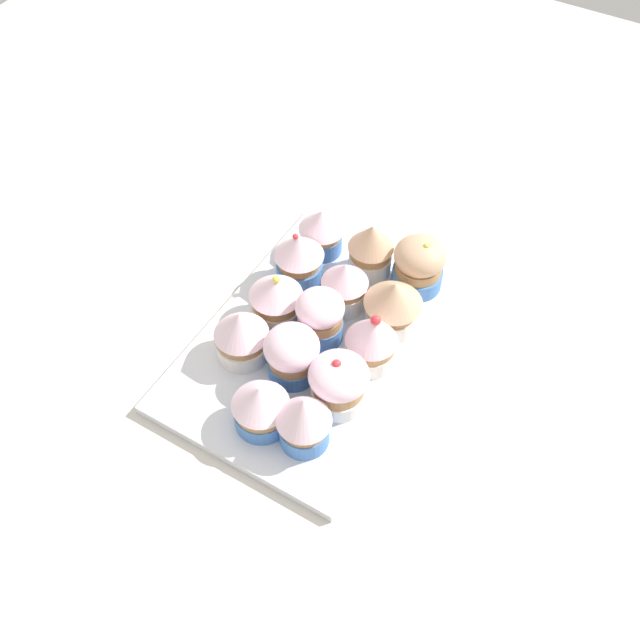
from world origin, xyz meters
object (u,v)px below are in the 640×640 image
cupcake_5 (261,405)px  cupcake_10 (241,334)px  cupcake_6 (295,355)px  cupcake_11 (274,299)px  baking_tray (320,339)px  cupcake_3 (393,304)px  cupcake_0 (304,420)px  cupcake_7 (326,315)px  cupcake_8 (342,283)px  cupcake_9 (374,249)px  cupcake_12 (299,257)px  cupcake_4 (419,264)px  cupcake_2 (372,338)px  cupcake_13 (322,230)px  cupcake_1 (339,383)px

cupcake_5 → cupcake_10: size_ratio=0.89×
cupcake_6 → cupcake_11: size_ratio=0.98×
cupcake_10 → cupcake_11: bearing=-3.3°
baking_tray → cupcake_10: bearing=136.1°
baking_tray → cupcake_3: 9.59cm
cupcake_0 → cupcake_7: 13.97cm
cupcake_10 → cupcake_8: bearing=-25.9°
cupcake_9 → cupcake_12: 9.18cm
cupcake_4 → cupcake_7: size_ratio=1.03×
cupcake_0 → cupcake_3: cupcake_0 is taller
cupcake_2 → cupcake_13: bearing=48.5°
cupcake_4 → cupcake_5: bearing=168.1°
cupcake_10 → cupcake_1: bearing=-90.2°
baking_tray → cupcake_3: (5.78, -6.30, 4.35)cm
cupcake_1 → cupcake_10: (0.05, 12.49, 0.11)cm
cupcake_2 → cupcake_9: 13.46cm
cupcake_10 → cupcake_11: same height
cupcake_3 → cupcake_10: size_ratio=1.01×
cupcake_3 → cupcake_2: bearing=-177.2°
cupcake_2 → cupcake_11: 12.52cm
cupcake_2 → cupcake_1: bearing=176.8°
cupcake_9 → cupcake_13: 7.43cm
cupcake_13 → cupcake_3: bearing=-115.7°
cupcake_0 → cupcake_13: bearing=26.9°
cupcake_9 → cupcake_1: bearing=-162.9°
cupcake_1 → cupcake_11: size_ratio=0.98×
cupcake_2 → cupcake_4: (12.87, 0.51, -0.32)cm
baking_tray → cupcake_1: bearing=-136.7°
cupcake_1 → cupcake_3: bearing=-0.5°
cupcake_7 → cupcake_13: 13.87cm
cupcake_13 → cupcake_8: bearing=-134.4°
cupcake_4 → baking_tray: bearing=155.1°
cupcake_9 → cupcake_13: bearing=89.8°
cupcake_0 → cupcake_11: bearing=43.3°
cupcake_0 → cupcake_1: size_ratio=1.07×
cupcake_10 → cupcake_12: 12.97cm
cupcake_8 → baking_tray: bearing=-176.4°
cupcake_4 → cupcake_11: (-13.40, 11.99, -0.04)cm
cupcake_13 → cupcake_10: bearing=-177.9°
cupcake_2 → cupcake_12: size_ratio=1.03×
cupcake_12 → cupcake_13: size_ratio=1.16×
baking_tray → cupcake_6: cupcake_6 is taller
cupcake_12 → cupcake_2: bearing=-115.2°
baking_tray → cupcake_3: bearing=-47.5°
cupcake_0 → cupcake_13: size_ratio=1.12×
cupcake_7 → cupcake_2: bearing=-92.9°
cupcake_0 → cupcake_12: size_ratio=0.96×
cupcake_1 → cupcake_8: bearing=28.1°
cupcake_4 → cupcake_12: cupcake_12 is taller
cupcake_2 → cupcake_4: cupcake_2 is taller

